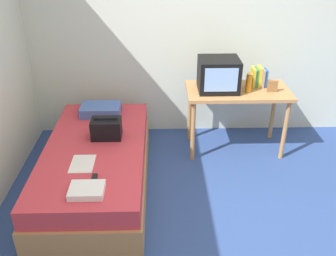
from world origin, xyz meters
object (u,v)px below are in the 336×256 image
magazine (83,164)px  folded_towel (87,190)px  bed (97,167)px  book_row (259,77)px  tv (218,75)px  picture_frame (273,86)px  water_bottle (249,83)px  remote_dark (94,180)px  pillow (101,110)px  desk (237,97)px  handbag (106,129)px

magazine → folded_towel: 0.43m
folded_towel → bed: bearing=94.0°
bed → book_row: (1.78, 0.82, 0.63)m
tv → picture_frame: tv is taller
book_row → magazine: (-1.84, -1.14, -0.38)m
water_bottle → remote_dark: 2.01m
magazine → folded_towel: folded_towel is taller
pillow → tv: bearing=0.5°
book_row → remote_dark: (-1.70, -1.40, -0.37)m
desk → water_bottle: (0.09, -0.07, 0.20)m
magazine → desk: bearing=33.2°
magazine → remote_dark: size_ratio=1.86×
folded_towel → picture_frame: bearing=36.8°
water_bottle → pillow: bearing=178.2°
desk → magazine: 1.92m
tv → pillow: (-1.33, -0.01, -0.41)m
folded_towel → remote_dark: bearing=79.6°
picture_frame → folded_towel: bearing=-143.2°
folded_towel → handbag: bearing=86.6°
desk → book_row: size_ratio=5.02×
pillow → folded_towel: size_ratio=1.59×
book_row → pillow: bearing=-176.3°
water_bottle → pillow: size_ratio=0.47×
magazine → remote_dark: remote_dark is taller
water_bottle → desk: bearing=143.9°
desk → tv: bearing=-178.7°
desk → tv: (-0.24, -0.01, 0.28)m
picture_frame → pillow: bearing=178.1°
water_bottle → folded_towel: water_bottle is taller
picture_frame → remote_dark: (-1.81, -1.22, -0.33)m
book_row → magazine: book_row is taller
handbag → bed: bearing=-122.3°
tv → magazine: tv is taller
bed → water_bottle: bearing=21.9°
desk → pillow: 1.57m
tv → book_row: size_ratio=1.90×
book_row → magazine: size_ratio=0.80×
magazine → picture_frame: bearing=26.2°
bed → magazine: bearing=-100.7°
tv → magazine: (-1.36, -1.04, -0.45)m
picture_frame → remote_dark: picture_frame is taller
magazine → handbag: bearing=71.3°
book_row → folded_towel: bearing=-137.9°
magazine → bed: bearing=79.3°
picture_frame → pillow: picture_frame is taller
remote_dark → book_row: bearing=39.5°
picture_frame → magazine: picture_frame is taller
tv → picture_frame: 0.61m
bed → tv: size_ratio=4.55×
picture_frame → remote_dark: bearing=-146.1°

